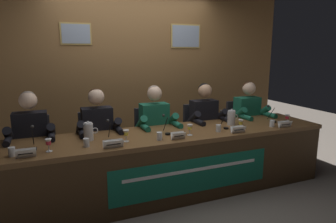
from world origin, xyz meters
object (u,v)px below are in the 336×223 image
(water_cup_left, at_px, (86,143))
(microphone_far_left, at_px, (33,141))
(nameplate_far_left, at_px, (26,153))
(juice_glass_far_left, at_px, (48,143))
(microphone_center, at_px, (166,128))
(juice_glass_center, at_px, (190,128))
(chair_far_left, at_px, (34,157))
(microphone_far_right, at_px, (272,116))
(panelist_left, at_px, (99,132))
(water_cup_far_left, at_px, (12,152))
(water_cup_far_right, at_px, (272,124))
(chair_left, at_px, (97,149))
(conference_table, at_px, (172,154))
(panelist_right, at_px, (206,121))
(water_cup_right, at_px, (218,129))
(juice_glass_left, at_px, (126,133))
(microphone_right, at_px, (224,122))
(chair_far_right, at_px, (241,132))
(chair_center, at_px, (152,142))
(panelist_far_right, at_px, (250,117))
(juice_glass_far_right, at_px, (287,117))
(water_cup_center, at_px, (159,136))
(nameplate_far_right, at_px, (285,124))
(water_pitcher_left_side, at_px, (89,132))
(chair_right, at_px, (199,137))
(water_pitcher_right_side, at_px, (231,118))
(nameplate_left, at_px, (113,144))
(juice_glass_right, at_px, (241,123))
(panelist_far_left, at_px, (31,139))
(panelist_center, at_px, (156,126))
(nameplate_center, at_px, (178,136))
(microphone_left, at_px, (110,134))

(water_cup_left, bearing_deg, microphone_far_left, 164.76)
(nameplate_far_left, relative_size, juice_glass_far_left, 1.35)
(microphone_center, bearing_deg, juice_glass_center, -34.21)
(chair_far_left, xyz_separation_m, microphone_far_right, (2.96, -0.62, 0.37))
(microphone_far_left, height_order, panelist_left, panelist_left)
(water_cup_far_left, xyz_separation_m, water_cup_far_right, (2.91, -0.03, 0.00))
(chair_left, distance_m, microphone_far_right, 2.34)
(conference_table, xyz_separation_m, panelist_right, (0.73, 0.51, 0.21))
(juice_glass_far_left, xyz_separation_m, water_cup_right, (1.85, 0.00, -0.05))
(juice_glass_left, height_order, microphone_right, microphone_right)
(chair_far_right, distance_m, microphone_far_right, 0.72)
(chair_center, bearing_deg, panelist_far_right, -7.76)
(chair_far_left, relative_size, microphone_right, 4.24)
(chair_center, xyz_separation_m, panelist_right, (0.73, -0.20, 0.28))
(panelist_far_right, xyz_separation_m, juice_glass_far_right, (0.13, -0.59, 0.10))
(chair_far_left, relative_size, water_cup_center, 10.79)
(water_cup_center, bearing_deg, chair_far_left, 146.97)
(chair_far_right, xyz_separation_m, nameplate_far_right, (-0.03, -0.92, 0.33))
(conference_table, bearing_deg, water_pitcher_left_side, 170.28)
(conference_table, xyz_separation_m, chair_right, (0.73, 0.71, -0.07))
(panelist_right, height_order, water_pitcher_right_side, panelist_right)
(conference_table, bearing_deg, microphone_center, 119.74)
(chair_center, distance_m, chair_right, 0.73)
(water_cup_right, distance_m, water_pitcher_left_side, 1.47)
(panelist_left, xyz_separation_m, juice_glass_center, (0.92, -0.59, 0.10))
(chair_far_left, xyz_separation_m, chair_right, (2.20, 0.00, 0.00))
(nameplate_left, height_order, microphone_right, microphone_right)
(water_cup_right, bearing_deg, juice_glass_right, -3.75)
(water_cup_center, bearing_deg, chair_far_right, 26.46)
(panelist_left, bearing_deg, panelist_far_left, 180.00)
(juice_glass_right, bearing_deg, juice_glass_far_left, 179.55)
(panelist_center, height_order, water_cup_center, panelist_center)
(chair_right, distance_m, water_cup_right, 0.86)
(water_cup_left, height_order, nameplate_center, water_cup_left)
(water_cup_center, height_order, panelist_far_right, panelist_far_right)
(juice_glass_left, distance_m, water_cup_center, 0.35)
(water_cup_far_left, relative_size, juice_glass_center, 0.69)
(microphone_far_left, xyz_separation_m, panelist_left, (0.69, 0.44, -0.09))
(chair_left, distance_m, water_cup_left, 0.86)
(panelist_far_left, bearing_deg, water_cup_center, -26.24)
(chair_left, height_order, water_cup_far_right, chair_left)
(microphone_center, distance_m, water_cup_right, 0.62)
(chair_far_right, bearing_deg, water_cup_center, -153.54)
(microphone_left, height_order, nameplate_far_right, microphone_left)
(chair_far_right, height_order, juice_glass_far_right, chair_far_right)
(panelist_left, relative_size, panelist_center, 1.00)
(nameplate_left, bearing_deg, microphone_far_left, 159.73)
(water_pitcher_left_side, bearing_deg, microphone_far_left, -170.94)
(nameplate_center, distance_m, panelist_right, 1.00)
(panelist_left, bearing_deg, water_cup_far_left, -145.24)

